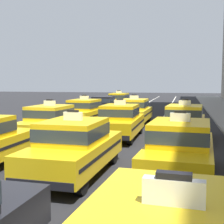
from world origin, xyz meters
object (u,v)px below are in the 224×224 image
(taxi_center_fourth, at_px, (134,111))
(taxi_left_sixth, at_px, (119,101))
(taxi_left_fourth, at_px, (85,112))
(sedan_left_fifth, at_px, (104,105))
(taxi_center_second, at_px, (75,146))
(taxi_right_second, at_px, (180,148))
(taxi_left_third, at_px, (51,122))
(taxi_center_third, at_px, (120,121))
(taxi_right_third, at_px, (185,121))

(taxi_center_fourth, bearing_deg, taxi_left_sixth, 107.03)
(taxi_left_fourth, height_order, sedan_left_fifth, taxi_left_fourth)
(taxi_center_second, height_order, taxi_right_second, same)
(taxi_left_third, distance_m, taxi_center_third, 3.35)
(taxi_center_third, xyz_separation_m, taxi_center_fourth, (-0.12, 5.25, 0.00))
(taxi_right_second, height_order, taxi_right_third, same)
(taxi_left_fourth, height_order, taxi_left_sixth, same)
(taxi_left_fourth, relative_size, taxi_center_third, 1.02)
(taxi_center_fourth, distance_m, taxi_right_third, 5.79)
(sedan_left_fifth, height_order, taxi_center_fourth, taxi_center_fourth)
(taxi_left_third, distance_m, taxi_left_sixth, 16.77)
(taxi_center_second, distance_m, taxi_right_second, 3.07)
(taxi_left_sixth, height_order, taxi_center_fourth, same)
(taxi_left_fourth, distance_m, taxi_center_second, 10.81)
(sedan_left_fifth, height_order, taxi_right_second, taxi_right_second)
(taxi_left_third, xyz_separation_m, taxi_center_second, (3.01, -5.09, 0.00))
(taxi_center_third, relative_size, taxi_center_fourth, 0.99)
(taxi_center_third, bearing_deg, taxi_left_sixth, 101.91)
(taxi_center_third, height_order, taxi_right_third, same)
(sedan_left_fifth, height_order, taxi_center_third, taxi_center_third)
(sedan_left_fifth, distance_m, taxi_right_second, 17.35)
(taxi_left_third, height_order, taxi_left_sixth, same)
(taxi_left_sixth, relative_size, taxi_right_third, 0.99)
(taxi_center_second, bearing_deg, taxi_right_third, 64.84)
(taxi_center_second, bearing_deg, taxi_center_third, 89.13)
(taxi_left_fourth, relative_size, taxi_right_third, 0.99)
(taxi_left_fourth, bearing_deg, sedan_left_fifth, 93.35)
(taxi_center_second, distance_m, taxi_right_third, 7.46)
(taxi_left_sixth, distance_m, taxi_right_third, 16.39)
(taxi_left_fourth, relative_size, taxi_left_sixth, 1.01)
(taxi_left_third, distance_m, sedan_left_fifth, 11.46)
(taxi_right_second, distance_m, taxi_right_third, 6.32)
(taxi_center_fourth, height_order, taxi_right_third, same)
(taxi_left_third, xyz_separation_m, taxi_right_second, (6.06, -4.66, 0.00))
(taxi_left_fourth, bearing_deg, taxi_center_third, -52.30)
(taxi_left_sixth, bearing_deg, taxi_center_second, -81.72)
(taxi_right_second, bearing_deg, taxi_left_fourth, 121.41)
(sedan_left_fifth, bearing_deg, taxi_center_fourth, -55.91)
(taxi_left_sixth, relative_size, taxi_center_fourth, 1.00)
(sedan_left_fifth, bearing_deg, taxi_right_second, -68.24)
(taxi_left_fourth, distance_m, sedan_left_fifth, 6.18)
(taxi_center_third, height_order, taxi_right_second, same)
(taxi_center_third, xyz_separation_m, taxi_right_second, (2.95, -5.90, 0.00))
(taxi_right_second, bearing_deg, taxi_center_third, 116.54)
(taxi_left_sixth, xyz_separation_m, taxi_center_fourth, (3.15, -10.29, 0.00))
(taxi_left_third, bearing_deg, taxi_center_third, 21.73)
(taxi_left_sixth, distance_m, taxi_center_third, 15.87)
(taxi_right_third, bearing_deg, taxi_center_third, -172.15)
(taxi_left_third, xyz_separation_m, taxi_left_fourth, (-0.02, 5.28, 0.00))
(taxi_left_fourth, distance_m, taxi_center_fourth, 3.23)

